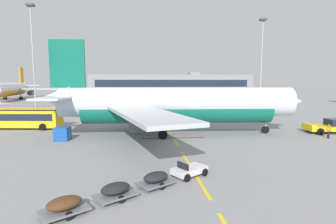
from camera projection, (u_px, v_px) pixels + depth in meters
name	position (u px, v px, depth m)	size (l,w,h in m)	color
ground	(271.00, 117.00, 53.14)	(400.00, 400.00, 0.00)	gray
apron_paint_markings	(163.00, 121.00, 47.33)	(8.00, 94.26, 0.01)	yellow
airliner_foreground	(173.00, 105.00, 34.96)	(34.80, 34.56, 12.20)	silver
pushback_tug	(330.00, 126.00, 36.26)	(6.21, 3.59, 2.08)	yellow
airliner_mid_left	(11.00, 89.00, 99.76)	(36.02, 36.50, 12.79)	white
apron_shuttle_bus	(19.00, 117.00, 39.42)	(12.27, 4.24, 3.00)	yellow
fuel_service_truck	(2.00, 112.00, 46.71)	(7.06, 6.07, 3.14)	black
baggage_train	(137.00, 184.00, 16.81)	(10.47, 7.63, 1.14)	silver
ground_crew_worker	(329.00, 130.00, 32.75)	(0.43, 0.67, 1.75)	#191E38
uld_cargo_container	(63.00, 134.00, 31.61)	(1.74, 1.71, 1.60)	#194C9E
apron_light_mast_near	(32.00, 45.00, 66.80)	(1.80, 1.80, 25.95)	slate
apron_light_mast_far	(262.00, 52.00, 77.46)	(1.80, 1.80, 24.79)	slate
terminal_satellite	(171.00, 84.00, 156.27)	(91.96, 18.69, 12.30)	gray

